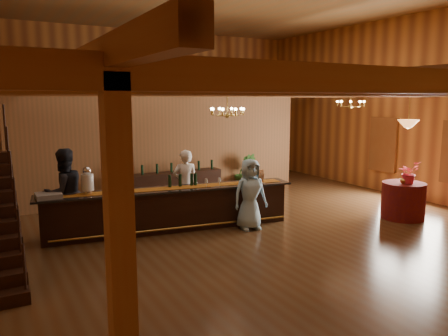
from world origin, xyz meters
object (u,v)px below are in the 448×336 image
staff_second (64,193)px  guest (250,194)px  round_table (403,201)px  chandelier_left (227,111)px  tasting_bar (171,209)px  beverage_dispenser (87,181)px  chandelier_right (351,103)px  floor_plant (245,172)px  bartender (186,184)px  backbar_shelf (172,187)px  pendant_lamp (408,124)px  raffle_drum (257,175)px

staff_second → guest: size_ratio=1.18×
guest → round_table: bearing=-8.1°
round_table → chandelier_left: chandelier_left is taller
staff_second → chandelier_left: bearing=145.0°
tasting_bar → guest: (1.64, -0.83, 0.33)m
beverage_dispenser → guest: (3.42, -1.12, -0.44)m
chandelier_right → floor_plant: chandelier_right is taller
round_table → staff_second: staff_second is taller
chandelier_left → guest: 2.00m
tasting_bar → bartender: bearing=55.8°
staff_second → floor_plant: size_ratio=1.54×
staff_second → guest: 4.13m
backbar_shelf → pendant_lamp: size_ratio=3.43×
beverage_dispenser → raffle_drum: size_ratio=1.76×
raffle_drum → beverage_dispenser: bearing=170.7°
round_table → staff_second: bearing=161.7°
tasting_bar → raffle_drum: size_ratio=17.40×
chandelier_right → bartender: bearing=176.2°
beverage_dispenser → pendant_lamp: (7.32, -2.22, 1.14)m
tasting_bar → round_table: (5.54, -1.92, -0.04)m
beverage_dispenser → raffle_drum: beverage_dispenser is taller
guest → floor_plant: bearing=67.5°
round_table → guest: 4.07m
raffle_drum → chandelier_left: (-0.80, 0.07, 1.57)m
chandelier_left → guest: chandelier_left is taller
beverage_dispenser → chandelier_right: chandelier_right is taller
backbar_shelf → guest: guest is taller
bartender → staff_second: (-2.96, -0.18, 0.10)m
backbar_shelf → guest: (0.51, -3.54, 0.39)m
round_table → guest: bearing=164.3°
backbar_shelf → round_table: bearing=-46.7°
chandelier_left → tasting_bar: bearing=168.6°
chandelier_right → floor_plant: bearing=134.0°
chandelier_right → bartender: size_ratio=0.46×
round_table → staff_second: 8.18m
tasting_bar → raffle_drum: raffle_drum is taller
chandelier_left → floor_plant: 4.41m
raffle_drum → guest: bearing=-136.3°
raffle_drum → guest: size_ratio=0.21×
beverage_dispenser → chandelier_left: bearing=-10.3°
raffle_drum → bartender: (-1.40, 1.17, -0.28)m
chandelier_left → floor_plant: bearing=52.0°
guest → staff_second: bearing=166.8°
tasting_bar → chandelier_right: 6.44m
pendant_lamp → floor_plant: 5.35m
beverage_dispenser → staff_second: staff_second is taller
chandelier_right → guest: 4.96m
tasting_bar → chandelier_right: chandelier_right is taller
bartender → guest: size_ratio=1.06×
pendant_lamp → tasting_bar: bearing=160.8°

